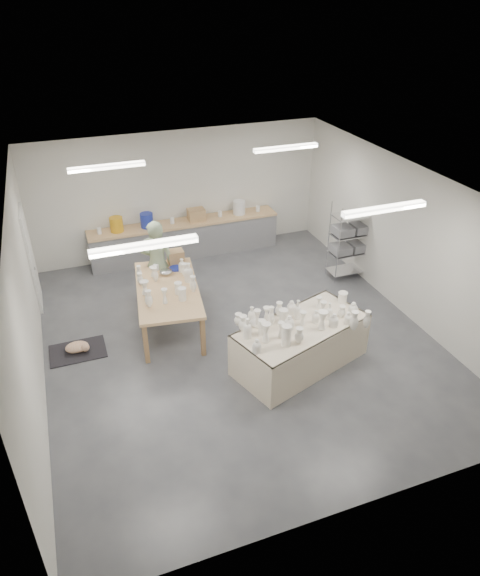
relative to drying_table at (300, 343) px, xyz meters
name	(u,v)px	position (x,y,z in m)	size (l,w,h in m)	color
room	(229,239)	(-0.86, 1.20, 1.61)	(8.00, 8.02, 3.00)	#424449
back_counter	(185,237)	(-0.77, 4.79, 0.04)	(4.60, 0.60, 1.24)	tan
wire_shelf	(350,239)	(2.44, 2.51, 0.47)	(0.88, 0.48, 1.80)	silver
drying_table	(300,343)	(0.00, 0.00, 0.00)	(2.58, 1.84, 1.20)	olive
work_table	(169,285)	(-1.80, 2.06, 0.42)	(1.47, 2.44, 1.24)	tan
rug	(78,351)	(-3.66, 1.72, -0.44)	(1.00, 0.70, 0.02)	black
cat	(78,347)	(-3.64, 1.70, -0.34)	(0.50, 0.44, 0.18)	white
potter	(157,263)	(-1.84, 2.86, 0.49)	(0.68, 0.45, 1.87)	#8CA37E
red_stool	(157,285)	(-1.84, 3.13, -0.18)	(0.32, 0.32, 0.30)	#B2191E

